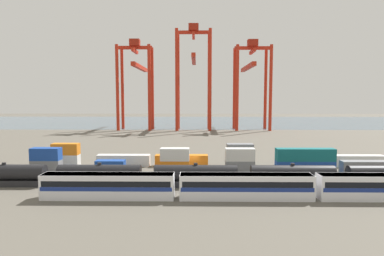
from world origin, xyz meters
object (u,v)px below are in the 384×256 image
shipping_container_2 (110,166)px  gantry_crane_west (137,75)px  freight_tank_row (196,175)px  gantry_crane_central (194,67)px  gantry_crane_east (251,75)px  shipping_container_10 (66,160)px  passenger_train (246,185)px  shipping_container_3 (175,167)px  shipping_container_0 (46,166)px

shipping_container_2 → gantry_crane_west: 102.10m
freight_tank_row → gantry_crane_central: 112.16m
gantry_crane_central → gantry_crane_east: size_ratio=1.17×
shipping_container_10 → gantry_crane_east: bearing=58.0°
passenger_train → shipping_container_10: 45.32m
shipping_container_3 → shipping_container_10: size_ratio=1.00×
freight_tank_row → gantry_crane_west: gantry_crane_west is taller
shipping_container_10 → shipping_container_0: bearing=-102.4°
shipping_container_2 → shipping_container_3: bearing=0.0°
gantry_crane_east → shipping_container_0: bearing=-120.9°
gantry_crane_central → gantry_crane_east: bearing=1.0°
freight_tank_row → shipping_container_3: (-4.39, 10.70, -0.65)m
shipping_container_10 → gantry_crane_central: bearing=72.5°
freight_tank_row → gantry_crane_east: (27.11, 108.90, 24.86)m
passenger_train → shipping_container_3: size_ratio=10.53×
shipping_container_0 → gantry_crane_central: size_ratio=0.12×
passenger_train → shipping_container_2: 31.48m
shipping_container_2 → gantry_crane_west: size_ratio=0.14×
shipping_container_3 → shipping_container_10: same height
shipping_container_0 → gantry_crane_west: (1.73, 98.13, 25.57)m
shipping_container_0 → shipping_container_10: same height
gantry_crane_west → gantry_crane_east: 56.96m
shipping_container_0 → gantry_crane_central: bearing=72.8°
shipping_container_0 → gantry_crane_west: 101.42m
shipping_container_0 → gantry_crane_west: size_ratio=0.14×
gantry_crane_west → gantry_crane_central: (28.48, -0.40, 3.73)m
shipping_container_10 → gantry_crane_central: (28.72, 90.92, 29.30)m
passenger_train → gantry_crane_east: bearing=80.6°
shipping_container_0 → shipping_container_10: 6.97m
shipping_container_2 → gantry_crane_central: 103.37m
passenger_train → freight_tank_row: bearing=137.2°
shipping_container_2 → gantry_crane_east: 111.03m
shipping_container_0 → shipping_container_10: size_ratio=1.00×
gantry_crane_central → gantry_crane_east: (28.48, 0.47, -3.79)m
gantry_crane_central → freight_tank_row: bearing=-89.3°
freight_tank_row → shipping_container_0: 33.36m
gantry_crane_west → shipping_container_0: bearing=-91.0°
shipping_container_0 → gantry_crane_east: (58.70, 98.20, 25.51)m
passenger_train → gantry_crane_west: bearing=108.0°
gantry_crane_central → shipping_container_3: bearing=-91.8°
passenger_train → gantry_crane_central: (-9.22, 115.69, 28.46)m
shipping_container_3 → gantry_crane_central: 102.07m
freight_tank_row → gantry_crane_east: size_ratio=1.91×
freight_tank_row → gantry_crane_west: 115.57m
gantry_crane_central → passenger_train: bearing=-85.4°
shipping_container_0 → shipping_container_2: same height
passenger_train → shipping_container_3: bearing=124.3°
shipping_container_3 → gantry_crane_east: size_ratio=0.14×
shipping_container_0 → shipping_container_3: same height
gantry_crane_west → gantry_crane_central: gantry_crane_central is taller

